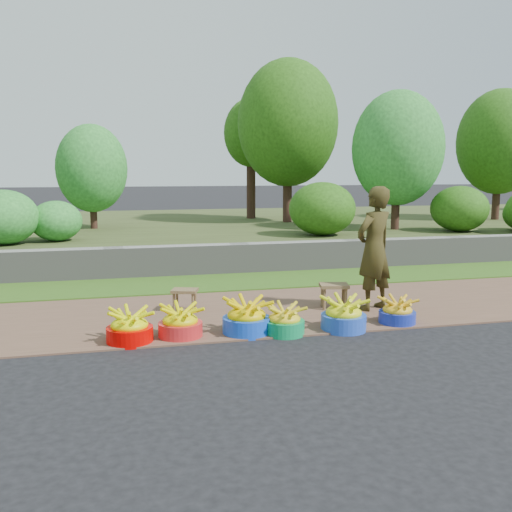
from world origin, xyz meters
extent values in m
plane|color=black|center=(0.00, 0.00, 0.00)|extent=(120.00, 120.00, 0.00)
cube|color=brown|center=(0.00, 1.25, 0.01)|extent=(80.00, 2.50, 0.02)
cube|color=#355D19|center=(0.00, 3.25, 0.02)|extent=(80.00, 1.50, 0.04)
cube|color=gray|center=(0.00, 4.10, 0.28)|extent=(80.00, 0.35, 0.55)
cube|color=#3C4720|center=(0.00, 9.00, 0.25)|extent=(80.00, 10.00, 0.50)
cylinder|color=#331E16|center=(2.30, 8.61, 1.40)|extent=(0.24, 0.24, 1.79)
ellipsoid|color=#295C13|center=(2.30, 8.61, 3.08)|extent=(2.63, 2.63, 3.29)
cylinder|color=#331E16|center=(8.18, 7.93, 1.22)|extent=(0.21, 0.21, 1.45)
ellipsoid|color=#295C13|center=(8.18, 7.93, 2.64)|extent=(2.30, 2.30, 2.87)
cylinder|color=#331E16|center=(4.19, 6.18, 1.12)|extent=(0.19, 0.19, 1.24)
ellipsoid|color=#318B32|center=(4.19, 6.18, 2.37)|extent=(2.10, 2.10, 2.63)
cylinder|color=#331E16|center=(1.62, 9.96, 1.48)|extent=(0.25, 0.25, 1.95)
ellipsoid|color=#295C13|center=(1.62, 9.96, 2.91)|extent=(1.53, 1.53, 1.91)
cylinder|color=#331E16|center=(-2.67, 8.05, 0.96)|extent=(0.16, 0.16, 0.92)
ellipsoid|color=#318B32|center=(-2.67, 8.05, 1.91)|extent=(1.64, 1.64, 2.05)
ellipsoid|color=#318B32|center=(-3.29, 5.73, 0.89)|extent=(0.99, 0.99, 0.79)
ellipsoid|color=#295C13|center=(2.10, 5.43, 1.07)|extent=(1.41, 1.41, 1.13)
ellipsoid|color=#295C13|center=(5.37, 5.40, 1.01)|extent=(1.28, 1.28, 1.03)
ellipsoid|color=#318B32|center=(-4.19, 5.42, 1.01)|extent=(1.28, 1.28, 1.02)
cylinder|color=#D40200|center=(-2.06, 0.25, 0.09)|extent=(0.51, 0.51, 0.18)
ellipsoid|color=#DEE700|center=(-2.06, 0.25, 0.23)|extent=(0.45, 0.45, 0.29)
cylinder|color=red|center=(-1.50, 0.31, 0.09)|extent=(0.50, 0.50, 0.18)
ellipsoid|color=#DACF00|center=(-1.50, 0.31, 0.23)|extent=(0.44, 0.44, 0.29)
cylinder|color=blue|center=(-0.74, 0.27, 0.10)|extent=(0.56, 0.56, 0.20)
ellipsoid|color=#EBBE00|center=(-0.74, 0.27, 0.26)|extent=(0.49, 0.49, 0.32)
cylinder|color=#0D894C|center=(-0.32, 0.15, 0.08)|extent=(0.47, 0.47, 0.17)
ellipsoid|color=gold|center=(-0.32, 0.15, 0.21)|extent=(0.41, 0.41, 0.27)
cylinder|color=blue|center=(0.41, 0.15, 0.10)|extent=(0.53, 0.53, 0.19)
ellipsoid|color=#D3D710|center=(0.41, 0.15, 0.25)|extent=(0.47, 0.47, 0.31)
cylinder|color=#192AA3|center=(1.15, 0.24, 0.08)|extent=(0.45, 0.45, 0.16)
ellipsoid|color=gold|center=(1.15, 0.24, 0.21)|extent=(0.40, 0.40, 0.26)
cube|color=brown|center=(-1.31, 1.47, 0.29)|extent=(0.40, 0.35, 0.04)
cylinder|color=brown|center=(-1.46, 1.43, 0.15)|extent=(0.04, 0.04, 0.25)
cylinder|color=brown|center=(-1.22, 1.35, 0.15)|extent=(0.04, 0.04, 0.25)
cylinder|color=brown|center=(-1.40, 1.60, 0.15)|extent=(0.04, 0.04, 0.25)
cylinder|color=brown|center=(-1.16, 1.51, 0.15)|extent=(0.04, 0.04, 0.25)
cube|color=brown|center=(0.67, 1.13, 0.33)|extent=(0.43, 0.37, 0.04)
cylinder|color=brown|center=(0.51, 1.06, 0.16)|extent=(0.04, 0.04, 0.29)
cylinder|color=brown|center=(0.79, 1.00, 0.16)|extent=(0.04, 0.04, 0.29)
cylinder|color=brown|center=(0.55, 1.26, 0.16)|extent=(0.04, 0.04, 0.29)
cylinder|color=brown|center=(0.84, 1.19, 0.16)|extent=(0.04, 0.04, 0.29)
imported|color=black|center=(1.16, 0.95, 0.85)|extent=(0.71, 0.61, 1.65)
camera|label=1|loc=(-2.17, -5.96, 1.89)|focal=40.00mm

